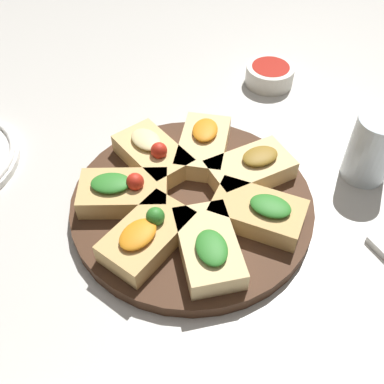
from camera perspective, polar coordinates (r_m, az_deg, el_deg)
The scene contains 11 objects.
ground_plane at distance 0.62m, azimuth -0.00°, elevation -2.07°, with size 3.00×3.00×0.00m, color beige.
serving_board at distance 0.61m, azimuth -0.00°, elevation -1.50°, with size 0.33×0.33×0.02m, color #422819.
focaccia_slice_0 at distance 0.53m, azimuth 2.11°, elevation -7.02°, with size 0.13×0.10×0.04m.
focaccia_slice_1 at distance 0.57m, azimuth 8.45°, elevation -2.53°, with size 0.13×0.12×0.04m.
focaccia_slice_2 at distance 0.62m, azimuth 7.46°, elevation 2.98°, with size 0.08×0.12×0.04m.
focaccia_slice_3 at distance 0.65m, azimuth 1.45°, elevation 5.96°, with size 0.13×0.13×0.04m.
focaccia_slice_4 at distance 0.64m, azimuth -5.03°, elevation 4.87°, with size 0.12×0.07×0.05m.
focaccia_slice_5 at distance 0.59m, azimuth -8.74°, elevation 0.05°, with size 0.12×0.13×0.05m.
focaccia_slice_6 at distance 0.55m, azimuth -5.74°, elevation -5.47°, with size 0.10×0.13×0.05m.
water_glass at distance 0.67m, azimuth 21.88°, elevation 5.17°, with size 0.06×0.06×0.10m, color silver.
dipping_bowl at distance 0.84m, azimuth 9.84°, elevation 14.53°, with size 0.09×0.09×0.03m.
Camera 1 is at (-0.33, 0.22, 0.47)m, focal length 42.00 mm.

